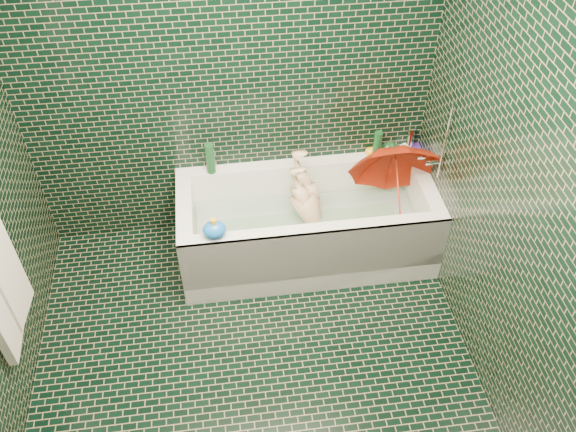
{
  "coord_description": "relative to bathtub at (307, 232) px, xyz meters",
  "views": [
    {
      "loc": [
        -0.08,
        -1.88,
        3.19
      ],
      "look_at": [
        0.29,
        0.82,
        0.56
      ],
      "focal_mm": 38.0,
      "sensor_mm": 36.0,
      "label": 1
    }
  ],
  "objects": [
    {
      "name": "bottle_left_tall",
      "position": [
        -0.61,
        0.32,
        0.45
      ],
      "size": [
        0.08,
        0.08,
        0.22
      ],
      "primitive_type": "cylinder",
      "rotation": [
        0.0,
        0.0,
        -0.3
      ],
      "color": "#13431E",
      "rests_on": "bathtub"
    },
    {
      "name": "bottle_right_pump",
      "position": [
        0.77,
        0.36,
        0.44
      ],
      "size": [
        0.06,
        0.06,
        0.19
      ],
      "primitive_type": "cylinder",
      "rotation": [
        0.0,
        0.0,
        -0.38
      ],
      "color": "silver",
      "rests_on": "bathtub"
    },
    {
      "name": "rubber_duck",
      "position": [
        0.51,
        0.35,
        0.38
      ],
      "size": [
        0.11,
        0.09,
        0.09
      ],
      "rotation": [
        0.0,
        0.0,
        0.25
      ],
      "color": "#FFAF1A",
      "rests_on": "bathtub"
    },
    {
      "name": "child",
      "position": [
        0.04,
        0.05,
        0.1
      ],
      "size": [
        1.03,
        0.61,
        0.44
      ],
      "primitive_type": "imported",
      "rotation": [
        -1.34,
        0.0,
        -1.86
      ],
      "color": "#E1B68D",
      "rests_on": "bathtub"
    },
    {
      "name": "soap_bottle_a",
      "position": [
        0.73,
        0.32,
        0.34
      ],
      "size": [
        0.14,
        0.14,
        0.28
      ],
      "primitive_type": "imported",
      "rotation": [
        0.0,
        0.0,
        -0.33
      ],
      "color": "white",
      "rests_on": "bathtub"
    },
    {
      "name": "bath_toy",
      "position": [
        -0.61,
        -0.29,
        0.4
      ],
      "size": [
        0.14,
        0.12,
        0.14
      ],
      "rotation": [
        0.0,
        0.0,
        -0.0
      ],
      "color": "blue",
      "rests_on": "bathtub"
    },
    {
      "name": "soap_bottle_c",
      "position": [
        0.64,
        0.35,
        0.34
      ],
      "size": [
        0.16,
        0.16,
        0.19
      ],
      "primitive_type": "imported",
      "rotation": [
        0.0,
        0.0,
        0.07
      ],
      "color": "#13431E",
      "rests_on": "bathtub"
    },
    {
      "name": "bottle_left_short",
      "position": [
        -0.6,
        0.34,
        0.43
      ],
      "size": [
        0.05,
        0.05,
        0.18
      ],
      "primitive_type": "cylinder",
      "rotation": [
        0.0,
        0.0,
        0.01
      ],
      "color": "white",
      "rests_on": "bathtub"
    },
    {
      "name": "bath_mat",
      "position": [
        0.0,
        0.02,
        -0.06
      ],
      "size": [
        1.35,
        0.47,
        0.01
      ],
      "primitive_type": "cube",
      "color": "#4CB524",
      "rests_on": "bathtub"
    },
    {
      "name": "wall_right",
      "position": [
        0.85,
        -1.01,
        1.04
      ],
      "size": [
        0.0,
        2.8,
        2.8
      ],
      "primitive_type": "plane",
      "rotation": [
        1.57,
        0.0,
        -1.57
      ],
      "color": "black",
      "rests_on": "floor"
    },
    {
      "name": "floor",
      "position": [
        -0.45,
        -1.01,
        -0.21
      ],
      "size": [
        2.8,
        2.8,
        0.0
      ],
      "primitive_type": "plane",
      "color": "black",
      "rests_on": "ground"
    },
    {
      "name": "soap_bottle_b",
      "position": [
        0.8,
        0.31,
        0.34
      ],
      "size": [
        0.12,
        0.12,
        0.2
      ],
      "primitive_type": "imported",
      "rotation": [
        0.0,
        0.0,
        -0.43
      ],
      "color": "#3D1E73",
      "rests_on": "bathtub"
    },
    {
      "name": "umbrella",
      "position": [
        0.59,
        -0.03,
        0.38
      ],
      "size": [
        0.82,
        0.91,
        0.91
      ],
      "primitive_type": "imported",
      "rotation": [
        0.52,
        -0.28,
        -0.27
      ],
      "color": "red",
      "rests_on": "bathtub"
    },
    {
      "name": "water",
      "position": [
        0.0,
        0.02,
        0.09
      ],
      "size": [
        1.48,
        0.53,
        0.0
      ],
      "primitive_type": "cube",
      "color": "silver",
      "rests_on": "bathtub"
    },
    {
      "name": "faucet",
      "position": [
        0.81,
        0.01,
        0.56
      ],
      "size": [
        0.18,
        0.19,
        0.55
      ],
      "color": "silver",
      "rests_on": "wall_right"
    },
    {
      "name": "bathtub",
      "position": [
        0.0,
        0.0,
        0.0
      ],
      "size": [
        1.7,
        0.75,
        0.55
      ],
      "color": "white",
      "rests_on": "floor"
    },
    {
      "name": "wall_back",
      "position": [
        -0.45,
        0.39,
        1.04
      ],
      "size": [
        2.8,
        0.0,
        2.8
      ],
      "primitive_type": "plane",
      "rotation": [
        1.57,
        0.0,
        0.0
      ],
      "color": "black",
      "rests_on": "floor"
    },
    {
      "name": "bottle_right_tall",
      "position": [
        0.53,
        0.31,
        0.45
      ],
      "size": [
        0.06,
        0.06,
        0.22
      ],
      "primitive_type": "cylinder",
      "rotation": [
        0.0,
        0.0,
        0.09
      ],
      "color": "#13431E",
      "rests_on": "bathtub"
    }
  ]
}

